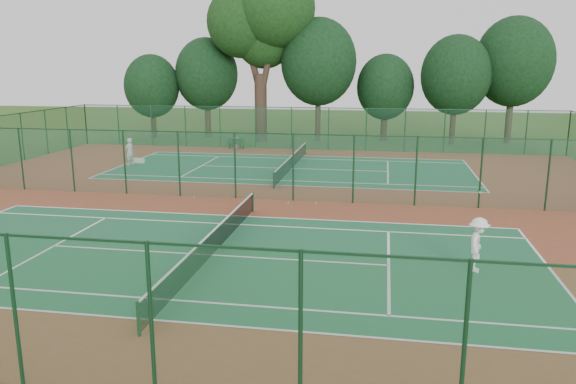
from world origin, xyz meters
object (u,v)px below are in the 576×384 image
(player_near, at_px, (478,245))
(player_far, at_px, (130,152))
(kit_bag, at_px, (139,161))
(trash_bin, at_px, (236,143))
(bench, at_px, (236,143))
(big_tree, at_px, (262,21))

(player_near, relative_size, player_far, 0.99)
(kit_bag, bearing_deg, trash_bin, 74.30)
(player_near, xyz_separation_m, trash_bin, (-15.55, 26.66, -0.48))
(player_near, height_order, kit_bag, player_near)
(player_near, relative_size, bench, 1.30)
(player_near, relative_size, trash_bin, 2.00)
(player_near, distance_m, bench, 30.47)
(big_tree, bearing_deg, trash_bin, -101.64)
(bench, relative_size, kit_bag, 1.71)
(trash_bin, distance_m, big_tree, 11.64)
(kit_bag, relative_size, big_tree, 0.06)
(trash_bin, bearing_deg, big_tree, 78.36)
(player_near, bearing_deg, bench, 41.19)
(player_near, bearing_deg, big_tree, 34.99)
(trash_bin, height_order, kit_bag, trash_bin)
(player_near, distance_m, player_far, 27.06)
(player_far, bearing_deg, trash_bin, 172.61)
(player_far, height_order, bench, player_far)
(kit_bag, bearing_deg, player_near, -26.05)
(player_near, height_order, bench, player_near)
(player_near, height_order, big_tree, big_tree)
(player_far, bearing_deg, bench, 170.97)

